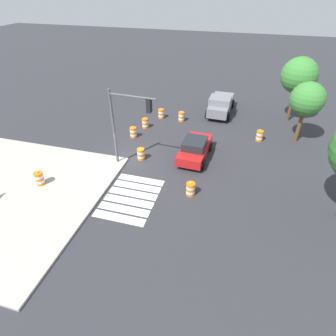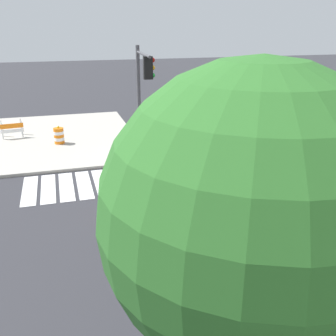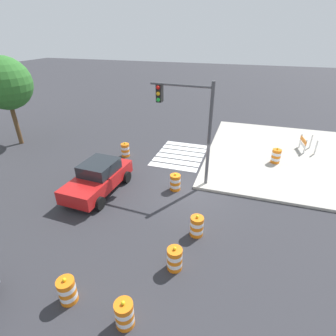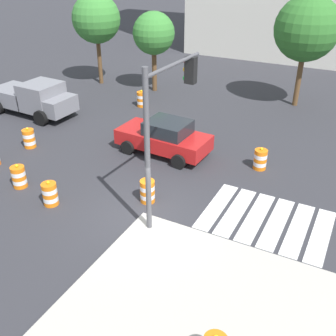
% 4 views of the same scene
% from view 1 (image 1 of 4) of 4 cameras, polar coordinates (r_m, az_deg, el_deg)
% --- Properties ---
extents(ground_plane, '(120.00, 120.00, 0.00)m').
position_cam_1_polar(ground_plane, '(21.10, -8.21, 1.72)').
color(ground_plane, '#2D2D33').
extents(sidewalk_corner, '(12.00, 12.00, 0.15)m').
position_cam_1_polar(sidewalk_corner, '(20.36, -30.84, -4.82)').
color(sidewalk_corner, '#ADA89E').
rests_on(sidewalk_corner, ground).
extents(crosswalk_stripes, '(4.35, 3.20, 0.02)m').
position_cam_1_polar(crosswalk_stripes, '(17.58, -7.72, -6.06)').
color(crosswalk_stripes, silver).
rests_on(crosswalk_stripes, ground).
extents(sports_car, '(4.39, 2.31, 1.63)m').
position_cam_1_polar(sports_car, '(20.83, 5.61, 4.11)').
color(sports_car, red).
rests_on(sports_car, ground).
extents(pickup_truck, '(5.22, 2.50, 1.92)m').
position_cam_1_polar(pickup_truck, '(28.48, 10.85, 12.84)').
color(pickup_truck, slate).
rests_on(pickup_truck, ground).
extents(traffic_barrel_near_corner, '(0.56, 0.56, 1.02)m').
position_cam_1_polar(traffic_barrel_near_corner, '(27.28, -1.43, 11.26)').
color(traffic_barrel_near_corner, orange).
rests_on(traffic_barrel_near_corner, ground).
extents(traffic_barrel_crosswalk_end, '(0.56, 0.56, 1.02)m').
position_cam_1_polar(traffic_barrel_crosswalk_end, '(25.44, -4.78, 9.30)').
color(traffic_barrel_crosswalk_end, orange).
rests_on(traffic_barrel_crosswalk_end, ground).
extents(traffic_barrel_median_near, '(0.56, 0.56, 1.02)m').
position_cam_1_polar(traffic_barrel_median_near, '(24.47, 18.54, 6.40)').
color(traffic_barrel_median_near, orange).
rests_on(traffic_barrel_median_near, ground).
extents(traffic_barrel_median_far, '(0.56, 0.56, 1.02)m').
position_cam_1_polar(traffic_barrel_median_far, '(17.41, 4.72, -4.37)').
color(traffic_barrel_median_far, orange).
rests_on(traffic_barrel_median_far, ground).
extents(traffic_barrel_far_curb, '(0.56, 0.56, 1.02)m').
position_cam_1_polar(traffic_barrel_far_curb, '(23.94, -7.25, 7.38)').
color(traffic_barrel_far_curb, orange).
rests_on(traffic_barrel_far_curb, ground).
extents(traffic_barrel_lane_center, '(0.56, 0.56, 1.02)m').
position_cam_1_polar(traffic_barrel_lane_center, '(26.67, 2.81, 10.65)').
color(traffic_barrel_lane_center, orange).
rests_on(traffic_barrel_lane_center, ground).
extents(traffic_barrel_opposite_curb, '(0.56, 0.56, 1.02)m').
position_cam_1_polar(traffic_barrel_opposite_curb, '(20.81, -5.66, 2.90)').
color(traffic_barrel_opposite_curb, orange).
rests_on(traffic_barrel_opposite_curb, ground).
extents(traffic_barrel_on_sidewalk, '(0.56, 0.56, 1.02)m').
position_cam_1_polar(traffic_barrel_on_sidewalk, '(19.86, -25.21, -1.98)').
color(traffic_barrel_on_sidewalk, orange).
rests_on(traffic_barrel_on_sidewalk, sidewalk_corner).
extents(traffic_light_pole, '(0.48, 3.29, 5.50)m').
position_cam_1_polar(traffic_light_pole, '(18.50, -8.45, 10.54)').
color(traffic_light_pole, '#4C4C51').
rests_on(traffic_light_pole, sidewalk_corner).
extents(street_tree_streetside_near, '(2.63, 2.63, 5.01)m').
position_cam_1_polar(street_tree_streetside_near, '(24.36, 27.04, 12.61)').
color(street_tree_streetside_near, brown).
rests_on(street_tree_streetside_near, ground).
extents(street_tree_streetside_mid, '(3.15, 3.15, 5.88)m').
position_cam_1_polar(street_tree_streetside_mid, '(27.96, 25.65, 16.96)').
color(street_tree_streetside_mid, brown).
rests_on(street_tree_streetside_mid, ground).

